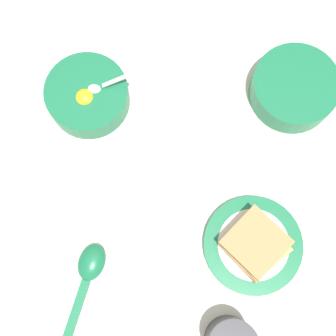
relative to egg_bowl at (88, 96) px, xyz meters
name	(u,v)px	position (x,y,z in m)	size (l,w,h in m)	color
ground_plane	(217,213)	(-0.26, 0.18, -0.03)	(3.00, 3.00, 0.00)	silver
egg_bowl	(88,96)	(0.00, 0.00, 0.00)	(0.15, 0.15, 0.08)	#196B42
toast_plate	(253,245)	(-0.32, 0.23, -0.02)	(0.17, 0.17, 0.02)	#196B42
toast_sandwich	(255,245)	(-0.32, 0.23, 0.01)	(0.12, 0.13, 0.04)	tan
soup_spoon	(89,271)	(-0.05, 0.31, -0.02)	(0.06, 0.17, 0.03)	#196B42
congee_bowl	(294,88)	(-0.37, -0.06, 0.00)	(0.16, 0.16, 0.05)	#196B42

